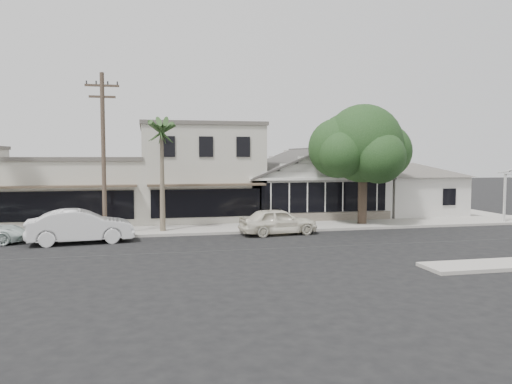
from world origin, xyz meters
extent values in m
plane|color=black|center=(0.00, 0.00, 0.00)|extent=(140.00, 140.00, 0.00)
cube|color=#9E9991|center=(-8.00, 6.75, 0.07)|extent=(90.00, 3.50, 0.15)
cube|color=silver|center=(5.00, 12.50, 1.50)|extent=(10.00, 8.00, 3.00)
cube|color=black|center=(5.00, 8.44, 1.75)|extent=(8.80, 0.10, 2.00)
cube|color=#60564C|center=(5.00, 8.45, 0.35)|extent=(9.60, 0.18, 0.70)
cube|color=silver|center=(13.20, 11.50, 1.50)|extent=(6.00, 6.00, 3.00)
cube|color=white|center=(16.40, 5.30, 1.65)|extent=(0.12, 0.12, 3.30)
cube|color=beige|center=(-3.00, 13.50, 3.25)|extent=(8.00, 10.00, 6.50)
cube|color=beige|center=(-12.00, 13.50, 2.10)|extent=(10.00, 10.00, 4.20)
cylinder|color=brown|center=(-9.00, 5.20, 4.50)|extent=(0.24, 0.24, 9.00)
cube|color=brown|center=(-9.00, 5.20, 8.30)|extent=(1.80, 0.12, 0.12)
cube|color=brown|center=(-9.00, 5.20, 7.70)|extent=(1.40, 0.12, 0.12)
imported|color=white|center=(0.61, 4.28, 0.76)|extent=(4.65, 2.29, 1.53)
imported|color=white|center=(-10.10, 3.76, 0.87)|extent=(5.49, 2.51, 1.75)
cylinder|color=#4D3D2E|center=(6.89, 6.65, 1.54)|extent=(0.58, 0.58, 3.09)
sphere|color=#193214|center=(6.89, 6.65, 5.31)|extent=(5.02, 5.02, 5.02)
sphere|color=#193214|center=(8.63, 7.22, 4.83)|extent=(3.67, 3.67, 3.67)
sphere|color=#193214|center=(5.35, 7.03, 5.02)|extent=(3.86, 3.86, 3.86)
sphere|color=#193214|center=(7.28, 5.20, 4.44)|extent=(3.28, 3.28, 3.28)
sphere|color=#193214|center=(6.31, 8.19, 5.60)|extent=(3.48, 3.48, 3.48)
sphere|color=#193214|center=(8.05, 8.00, 5.99)|extent=(3.09, 3.09, 3.09)
sphere|color=#193214|center=(5.15, 5.87, 4.63)|extent=(2.90, 2.90, 2.90)
cone|color=#726651|center=(-5.84, 6.13, 2.87)|extent=(0.34, 0.34, 5.75)
camera|label=1|loc=(-6.78, -23.19, 4.47)|focal=35.00mm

